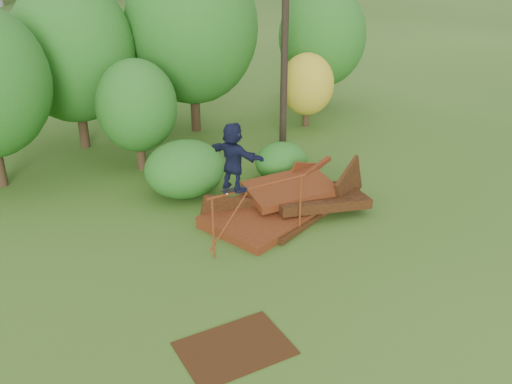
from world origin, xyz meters
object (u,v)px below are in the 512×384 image
flat_plate (235,348)px  scrap_pile (286,203)px  utility_pole (285,29)px  skater (233,157)px

flat_plate → scrap_pile: bearing=47.1°
flat_plate → utility_pole: 13.55m
skater → flat_plate: bearing=130.5°
scrap_pile → skater: bearing=-153.8°
flat_plate → utility_pole: (7.73, 10.15, 4.56)m
skater → flat_plate: skater is taller
scrap_pile → skater: 3.72m
flat_plate → utility_pole: utility_pole is taller
skater → flat_plate: 4.86m
skater → scrap_pile: bearing=-84.9°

